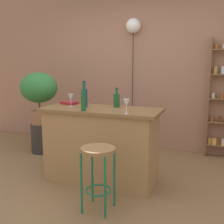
% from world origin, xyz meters
% --- Properties ---
extents(ground, '(12.00, 12.00, 0.00)m').
position_xyz_m(ground, '(0.00, 0.00, 0.00)').
color(ground, brown).
extents(back_wall, '(6.40, 0.10, 2.80)m').
position_xyz_m(back_wall, '(0.00, 1.95, 1.40)').
color(back_wall, '#9E6B51').
rests_on(back_wall, ground).
extents(kitchen_counter, '(1.47, 0.62, 0.94)m').
position_xyz_m(kitchen_counter, '(0.00, 0.30, 0.47)').
color(kitchen_counter, '#9E7042').
rests_on(kitchen_counter, ground).
extents(bar_stool, '(0.35, 0.35, 0.66)m').
position_xyz_m(bar_stool, '(0.26, -0.39, 0.50)').
color(bar_stool, '#196642').
rests_on(bar_stool, ground).
extents(spice_shelf, '(0.41, 0.13, 1.88)m').
position_xyz_m(spice_shelf, '(1.40, 1.82, 0.90)').
color(spice_shelf, brown).
rests_on(spice_shelf, ground).
extents(plant_stool, '(0.33, 0.33, 0.49)m').
position_xyz_m(plant_stool, '(-1.40, 0.99, 0.24)').
color(plant_stool, '#2D2823').
rests_on(plant_stool, ground).
extents(potted_plant, '(0.62, 0.56, 0.85)m').
position_xyz_m(potted_plant, '(-1.40, 0.99, 1.04)').
color(potted_plant, '#935B3D').
rests_on(potted_plant, plant_stool).
extents(bottle_olive_oil, '(0.08, 0.08, 0.25)m').
position_xyz_m(bottle_olive_oil, '(0.15, 0.47, 1.03)').
color(bottle_olive_oil, '#194C23').
rests_on(bottle_olive_oil, kitchen_counter).
extents(bottle_vinegar, '(0.07, 0.07, 0.33)m').
position_xyz_m(bottle_vinegar, '(-0.24, 0.33, 1.06)').
color(bottle_vinegar, navy).
rests_on(bottle_vinegar, kitchen_counter).
extents(bottle_soda_blue, '(0.06, 0.06, 0.35)m').
position_xyz_m(bottle_soda_blue, '(-0.12, 0.07, 1.07)').
color(bottle_soda_blue, '#194C23').
rests_on(bottle_soda_blue, kitchen_counter).
extents(wine_glass_left, '(0.07, 0.07, 0.16)m').
position_xyz_m(wine_glass_left, '(-0.42, 0.29, 1.06)').
color(wine_glass_left, silver).
rests_on(wine_glass_left, kitchen_counter).
extents(wine_glass_center, '(0.07, 0.07, 0.16)m').
position_xyz_m(wine_glass_center, '(0.41, 0.06, 1.06)').
color(wine_glass_center, silver).
rests_on(wine_glass_center, kitchen_counter).
extents(cookbook, '(0.24, 0.19, 0.03)m').
position_xyz_m(cookbook, '(-0.55, 0.47, 0.96)').
color(cookbook, maroon).
rests_on(cookbook, kitchen_counter).
extents(pendant_globe_light, '(0.25, 0.25, 2.23)m').
position_xyz_m(pendant_globe_light, '(-0.06, 1.84, 2.08)').
color(pendant_globe_light, black).
rests_on(pendant_globe_light, ground).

